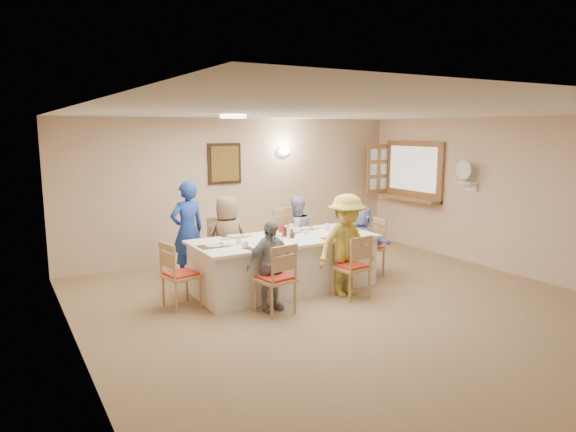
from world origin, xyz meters
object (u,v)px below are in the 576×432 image
chair_front_right (351,266)px  caregiver (188,231)px  diner_front_left (270,265)px  desk_fan (465,174)px  chair_back_right (292,240)px  chair_back_left (224,250)px  diner_back_right (296,234)px  chair_front_left (275,278)px  serving_hatch (414,171)px  diner_right_end (362,241)px  diner_back_left (227,240)px  condiment_ketchup (281,230)px  dining_table (285,263)px  chair_left_end (181,274)px  chair_right_end (368,246)px  diner_front_right (346,245)px

chair_front_right → caregiver: size_ratio=0.58×
diner_front_left → desk_fan: bearing=1.2°
chair_back_right → diner_front_left: bearing=-131.9°
chair_back_left → diner_back_right: bearing=2.8°
chair_back_left → chair_front_left: 1.60m
serving_hatch → diner_right_end: (-2.11, -1.11, -0.94)m
diner_back_left → condiment_ketchup: 0.88m
dining_table → chair_back_right: chair_back_right is taller
serving_hatch → chair_front_right: size_ratio=1.68×
chair_back_left → diner_right_end: (2.02, -0.80, 0.08)m
caregiver → serving_hatch: bearing=170.3°
dining_table → chair_back_left: size_ratio=2.76×
desk_fan → condiment_ketchup: 3.53m
chair_left_end → chair_right_end: size_ratio=0.98×
serving_hatch → diner_right_end: serving_hatch is taller
chair_front_right → diner_back_left: diner_back_left is taller
diner_back_left → caregiver: size_ratio=0.87×
chair_front_right → diner_back_right: 1.49m
diner_front_right → condiment_ketchup: size_ratio=6.64×
diner_back_right → caregiver: size_ratio=0.82×
chair_right_end → diner_front_right: 1.20m
chair_back_left → caregiver: caregiver is taller
condiment_ketchup → diner_back_left: bearing=131.7°
chair_front_right → condiment_ketchup: bearing=-58.0°
chair_back_right → chair_right_end: bearing=-42.9°
chair_back_left → diner_back_left: bearing=-81.5°
dining_table → diner_back_right: bearing=48.6°
chair_left_end → condiment_ketchup: (1.52, 0.04, 0.42)m
chair_back_right → diner_back_left: diner_back_left is taller
chair_back_left → chair_right_end: (2.15, -0.80, -0.03)m
diner_back_left → condiment_ketchup: (0.57, -0.64, 0.20)m
chair_right_end → diner_right_end: 0.17m
condiment_ketchup → desk_fan: bearing=-4.7°
chair_front_left → chair_right_end: (2.15, 0.80, -0.00)m
desk_fan → caregiver: bearing=162.7°
chair_front_right → chair_left_end: 2.29m
dining_table → chair_back_right: bearing=53.1°
chair_right_end → caregiver: (-2.60, 1.15, 0.31)m
diner_back_right → condiment_ketchup: diner_back_right is taller
condiment_ketchup → dining_table: bearing=-53.6°
desk_fan → chair_left_end: 5.10m
chair_back_right → diner_back_left: 1.22m
serving_hatch → chair_back_left: bearing=-175.7°
chair_front_left → diner_right_end: size_ratio=0.81×
desk_fan → chair_front_right: (-2.82, -0.56, -1.10)m
desk_fan → diner_front_left: (-4.02, -0.44, -0.96)m
chair_back_right → chair_left_end: 2.30m
diner_front_right → diner_right_end: (0.82, 0.68, -0.15)m
condiment_ketchup → diner_front_left: bearing=-128.2°
chair_right_end → diner_back_right: (-0.95, 0.68, 0.17)m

